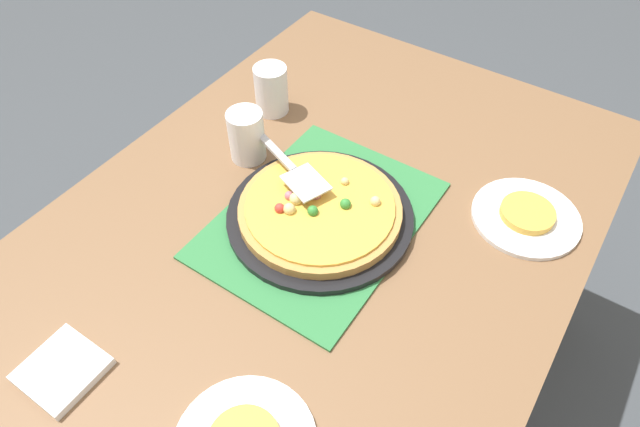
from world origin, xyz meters
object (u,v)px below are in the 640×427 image
(pizza_pan, at_px, (320,216))
(cup_far, at_px, (271,90))
(cup_near, at_px, (247,136))
(napkin_stack, at_px, (62,370))
(pizza_server, at_px, (293,169))
(plate_near_left, at_px, (526,217))
(pizza, at_px, (320,209))
(served_slice_left, at_px, (528,213))

(pizza_pan, relative_size, cup_far, 3.17)
(cup_near, xyz_separation_m, napkin_stack, (0.59, 0.08, -0.05))
(pizza_server, bearing_deg, cup_far, -134.06)
(plate_near_left, xyz_separation_m, cup_near, (0.17, -0.59, 0.06))
(plate_near_left, bearing_deg, pizza, -55.85)
(napkin_stack, bearing_deg, plate_near_left, 145.51)
(pizza_pan, distance_m, served_slice_left, 0.42)
(served_slice_left, xyz_separation_m, cup_far, (-0.00, -0.65, 0.04))
(plate_near_left, distance_m, served_slice_left, 0.01)
(cup_near, bearing_deg, pizza_pan, 73.45)
(pizza, height_order, pizza_server, pizza_server)
(plate_near_left, height_order, served_slice_left, served_slice_left)
(pizza_server, distance_m, napkin_stack, 0.56)
(pizza, distance_m, napkin_stack, 0.54)
(pizza_server, bearing_deg, plate_near_left, 114.60)
(plate_near_left, distance_m, napkin_stack, 0.91)
(plate_near_left, relative_size, cup_near, 1.83)
(plate_near_left, xyz_separation_m, napkin_stack, (0.75, -0.52, 0.00))
(served_slice_left, bearing_deg, napkin_stack, -34.49)
(plate_near_left, bearing_deg, pizza_pan, -55.80)
(served_slice_left, relative_size, cup_near, 0.92)
(pizza, bearing_deg, plate_near_left, 124.15)
(pizza_pan, relative_size, pizza, 1.15)
(pizza_server, relative_size, napkin_stack, 1.91)
(napkin_stack, bearing_deg, pizza, 162.10)
(pizza, bearing_deg, napkin_stack, -17.90)
(cup_far, bearing_deg, pizza, 51.49)
(plate_near_left, relative_size, napkin_stack, 1.83)
(plate_near_left, relative_size, cup_far, 1.83)
(served_slice_left, distance_m, pizza_server, 0.49)
(pizza, distance_m, plate_near_left, 0.42)
(plate_near_left, bearing_deg, served_slice_left, 0.00)
(pizza_pan, relative_size, cup_near, 3.17)
(served_slice_left, bearing_deg, plate_near_left, 0.00)
(cup_near, height_order, pizza_server, cup_near)
(plate_near_left, relative_size, served_slice_left, 2.00)
(pizza_pan, relative_size, napkin_stack, 3.17)
(pizza, relative_size, plate_near_left, 1.50)
(pizza_server, xyz_separation_m, napkin_stack, (0.55, -0.08, -0.06))
(pizza_server, bearing_deg, pizza, 68.36)
(cup_far, relative_size, pizza_server, 0.52)
(cup_near, height_order, napkin_stack, cup_near)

